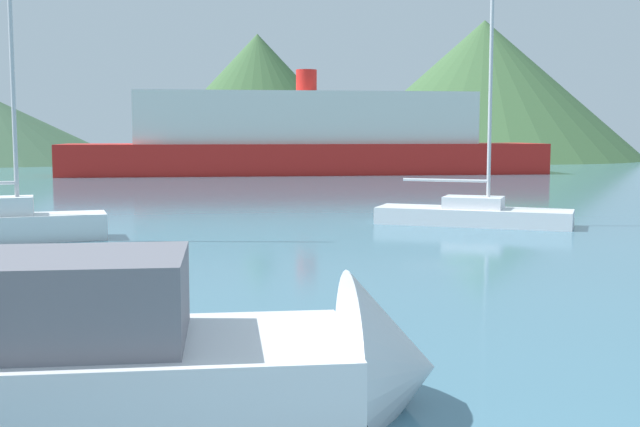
# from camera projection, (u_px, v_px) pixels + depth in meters

# --- Properties ---
(motorboat_near) EXTENTS (6.69, 3.21, 2.45)m
(motorboat_near) POSITION_uv_depth(u_px,v_px,m) (153.00, 364.00, 8.57)
(motorboat_near) COLOR silver
(motorboat_near) RESTS_ON ground_plane
(sailboat_inner) EXTENTS (6.51, 3.56, 9.71)m
(sailboat_inner) POSITION_uv_depth(u_px,v_px,m) (473.00, 212.00, 26.25)
(sailboat_inner) COLOR silver
(sailboat_inner) RESTS_ON ground_plane
(sailboat_middle) EXTENTS (5.73, 3.28, 10.13)m
(sailboat_middle) POSITION_uv_depth(u_px,v_px,m) (2.00, 222.00, 22.26)
(sailboat_middle) COLOR white
(sailboat_middle) RESTS_ON ground_plane
(ferry_distant) EXTENTS (35.24, 11.52, 7.51)m
(ferry_distant) POSITION_uv_depth(u_px,v_px,m) (306.00, 138.00, 58.25)
(ferry_distant) COLOR red
(ferry_distant) RESTS_ON ground_plane
(hill_central) EXTENTS (26.20, 26.20, 13.89)m
(hill_central) POSITION_uv_depth(u_px,v_px,m) (258.00, 97.00, 89.43)
(hill_central) COLOR #3D6038
(hill_central) RESTS_ON ground_plane
(hill_east) EXTENTS (35.49, 35.49, 15.67)m
(hill_east) POSITION_uv_depth(u_px,v_px,m) (484.00, 90.00, 91.48)
(hill_east) COLOR #3D6038
(hill_east) RESTS_ON ground_plane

